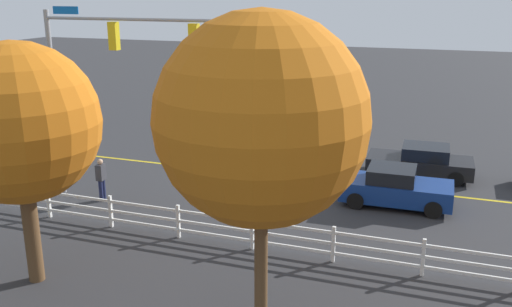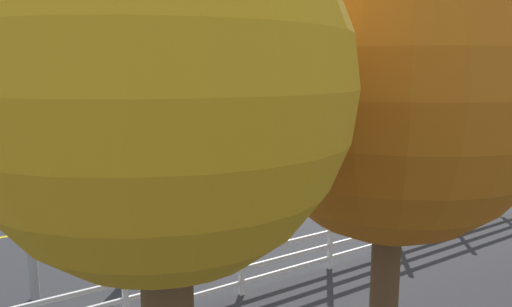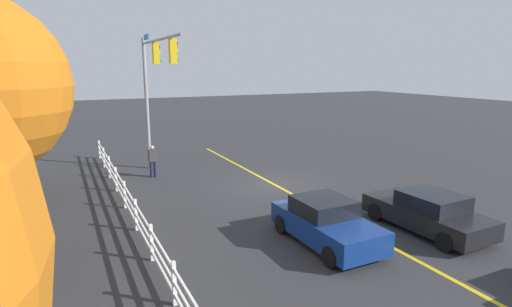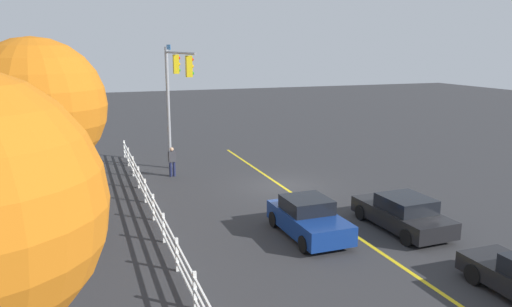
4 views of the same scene
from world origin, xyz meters
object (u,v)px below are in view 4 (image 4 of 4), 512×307
object	(u,v)px
car_1	(403,213)
pedestrian	(172,160)
tree_1	(36,107)
tree_3	(37,95)
tree_2	(51,104)
car_0	(308,218)

from	to	relation	value
car_1	pedestrian	world-z (taller)	pedestrian
pedestrian	tree_1	world-z (taller)	tree_1
tree_3	tree_2	bearing A→B (deg)	-167.32
car_0	car_1	world-z (taller)	car_0
pedestrian	tree_3	xyz separation A→B (m)	(2.01, 6.86, 3.75)
pedestrian	tree_1	xyz separation A→B (m)	(-8.68, 6.15, 4.27)
tree_3	tree_1	bearing A→B (deg)	-176.16
pedestrian	tree_2	world-z (taller)	tree_2
car_1	tree_3	world-z (taller)	tree_3
car_0	tree_3	world-z (taller)	tree_3
tree_2	car_1	bearing A→B (deg)	-126.08
pedestrian	tree_2	bearing A→B (deg)	101.98
car_0	pedestrian	size ratio (longest dim) A/B	2.45
car_1	pedestrian	xyz separation A→B (m)	(11.49, 7.19, 0.25)
tree_2	tree_3	distance (m)	4.00
car_1	tree_2	world-z (taller)	tree_2
tree_2	tree_3	bearing A→B (deg)	12.68
car_1	tree_2	bearing A→B (deg)	52.18
pedestrian	tree_2	distance (m)	7.25
pedestrian	tree_1	size ratio (longest dim) A/B	0.22
tree_2	tree_1	bearing A→B (deg)	178.65
car_1	tree_1	bearing A→B (deg)	76.37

